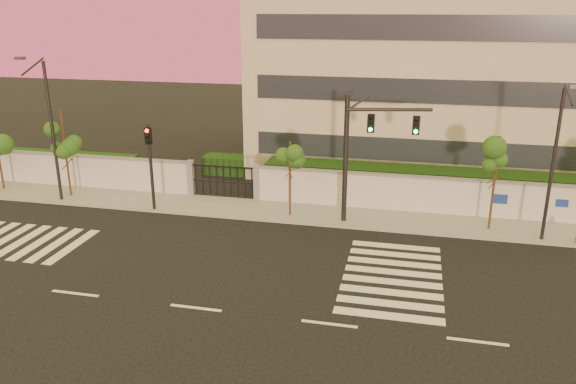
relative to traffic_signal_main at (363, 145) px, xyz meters
name	(u,v)px	position (x,y,z in m)	size (l,w,h in m)	color
ground	(196,308)	(-5.07, -9.74, -4.18)	(120.00, 120.00, 0.00)	black
sidewalk	(268,210)	(-5.07, 0.76, -4.10)	(60.00, 3.00, 0.15)	gray
perimeter_wall	(276,185)	(-4.97, 2.26, -3.11)	(60.00, 0.36, 2.20)	#B3B6BB
hedge_row	(304,177)	(-3.91, 5.00, -3.36)	(41.00, 4.25, 1.80)	black
institutional_building	(441,77)	(3.93, 12.25, 1.98)	(24.40, 12.40, 12.25)	#B8B09C
road_markings	(194,261)	(-6.65, -5.98, -4.17)	(57.00, 7.62, 0.02)	silver
street_tree_c	(64,135)	(-16.84, 0.53, -0.43)	(1.47, 1.17, 5.10)	#382314
street_tree_d	(290,162)	(-3.69, 0.25, -1.16)	(1.30, 1.03, 4.10)	#382314
street_tree_e	(497,162)	(6.36, 0.50, -0.62)	(1.44, 1.15, 4.83)	#382314
traffic_signal_main	(363,145)	(0.00, 0.00, 0.00)	(4.15, 0.96, 6.61)	black
traffic_signal_secondary	(150,156)	(-11.11, -0.56, -1.08)	(0.38, 0.36, 4.88)	black
streetlight_west	(50,125)	(-17.00, -0.38, 0.28)	(0.49, 1.99, 8.25)	black
streetlight_east	(555,159)	(8.65, -0.49, -0.07)	(0.45, 1.83, 7.60)	black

